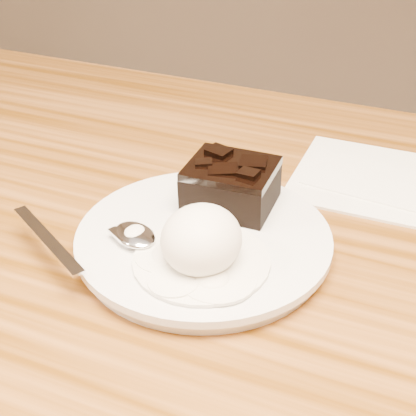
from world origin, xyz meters
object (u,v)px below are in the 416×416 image
at_px(plate, 204,242).
at_px(brownie, 231,188).
at_px(ice_cream_scoop, 201,239).
at_px(napkin, 369,177).
at_px(spoon, 135,237).

xyz_separation_m(plate, brownie, (0.00, 0.06, 0.03)).
distance_m(plate, ice_cream_scoop, 0.05).
xyz_separation_m(brownie, ice_cream_scoop, (0.01, -0.09, 0.01)).
height_order(plate, napkin, plate).
relative_size(plate, brownie, 2.88).
bearing_deg(napkin, spoon, -126.32).
bearing_deg(ice_cream_scoop, brownie, 96.66).
distance_m(brownie, spoon, 0.11).
height_order(plate, ice_cream_scoop, ice_cream_scoop).
distance_m(brownie, ice_cream_scoop, 0.10).
bearing_deg(brownie, ice_cream_scoop, -83.34).
xyz_separation_m(ice_cream_scoop, napkin, (0.10, 0.23, -0.04)).
relative_size(plate, napkin, 1.46).
height_order(brownie, ice_cream_scoop, ice_cream_scoop).
xyz_separation_m(plate, ice_cream_scoop, (0.02, -0.04, 0.03)).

